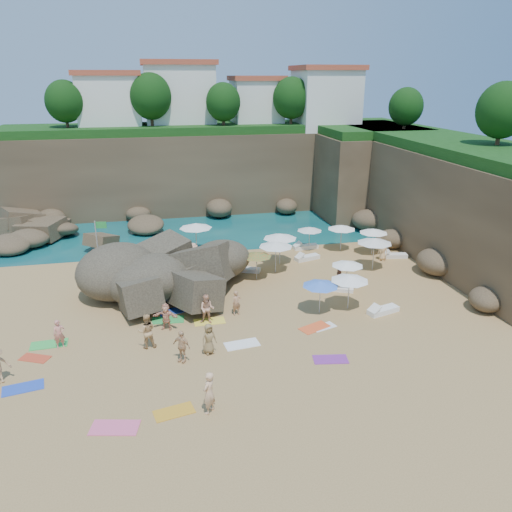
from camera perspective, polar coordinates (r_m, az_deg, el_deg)
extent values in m
plane|color=tan|center=(31.43, -2.42, -5.52)|extent=(120.00, 120.00, 0.00)
plane|color=#0C4751|center=(59.73, -7.42, 6.70)|extent=(120.00, 120.00, 0.00)
cube|color=brown|center=(54.25, -4.98, 9.77)|extent=(44.00, 8.00, 8.00)
cube|color=brown|center=(44.13, 20.77, 6.20)|extent=(8.00, 30.00, 8.00)
cube|color=brown|center=(53.52, 12.10, 9.27)|extent=(10.00, 12.00, 8.00)
cube|color=white|center=(54.17, -16.34, 16.26)|extent=(6.00, 5.00, 5.50)
cube|color=#B2472D|center=(54.10, -16.67, 19.42)|extent=(6.48, 5.40, 0.50)
cube|color=white|center=(55.17, -8.74, 17.37)|extent=(7.00, 6.00, 6.50)
cube|color=#B2472D|center=(55.13, -8.94, 21.01)|extent=(7.56, 6.48, 0.50)
cube|color=white|center=(55.33, 0.03, 16.82)|extent=(5.00, 5.00, 5.00)
cube|color=#B2472D|center=(55.25, 0.03, 19.67)|extent=(5.40, 5.40, 0.50)
cube|color=white|center=(55.31, 7.93, 17.16)|extent=(6.00, 6.00, 6.00)
cube|color=#B2472D|center=(55.26, 8.10, 20.52)|extent=(6.48, 6.48, 0.50)
sphere|color=#11380F|center=(52.56, -21.04, 16.17)|extent=(3.60, 3.60, 3.60)
sphere|color=#11380F|center=(52.04, -11.97, 17.43)|extent=(4.05, 4.05, 4.05)
sphere|color=#11380F|center=(51.63, -3.77, 17.16)|extent=(3.42, 3.42, 3.42)
sphere|color=#11380F|center=(53.11, 4.07, 17.57)|extent=(3.78, 3.78, 3.78)
sphere|color=#11380F|center=(50.04, 16.76, 16.04)|extent=(3.15, 3.15, 3.15)
sphere|color=#11380F|center=(40.48, 26.35, 14.71)|extent=(3.60, 3.60, 3.60)
cylinder|color=white|center=(60.42, -24.97, 8.08)|extent=(0.10, 0.10, 6.00)
cylinder|color=white|center=(60.11, -23.57, 8.23)|extent=(0.10, 0.10, 6.00)
cylinder|color=white|center=(59.83, -22.15, 8.37)|extent=(0.10, 0.10, 6.00)
cylinder|color=silver|center=(36.60, -17.63, 0.76)|extent=(0.08, 0.08, 4.12)
cube|color=green|center=(36.06, -17.28, 3.40)|extent=(0.72, 0.16, 0.46)
cylinder|color=silver|center=(40.28, -6.84, 1.96)|extent=(0.07, 0.07, 2.33)
cone|color=white|center=(39.96, -6.91, 3.47)|extent=(2.62, 2.62, 0.40)
cylinder|color=silver|center=(41.20, 9.68, 2.00)|extent=(0.06, 0.06, 2.02)
cone|color=white|center=(40.92, 9.76, 3.28)|extent=(2.27, 2.27, 0.35)
cylinder|color=silver|center=(36.05, 2.25, -0.21)|extent=(0.06, 0.06, 2.19)
cone|color=white|center=(35.71, 2.27, 1.36)|extent=(2.46, 2.46, 0.37)
cylinder|color=silver|center=(41.03, 6.10, 1.95)|extent=(0.05, 0.05, 1.82)
cone|color=silver|center=(40.78, 6.14, 3.10)|extent=(2.04, 2.04, 0.31)
cylinder|color=silver|center=(40.78, 13.18, 1.54)|extent=(0.06, 0.06, 2.01)
cone|color=white|center=(40.49, 13.29, 2.82)|extent=(2.25, 2.25, 0.34)
cylinder|color=silver|center=(37.65, 2.74, 0.73)|extent=(0.07, 0.07, 2.27)
cone|color=white|center=(37.31, 2.77, 2.30)|extent=(2.54, 2.54, 0.39)
cylinder|color=silver|center=(34.84, 0.07, -1.20)|extent=(0.06, 0.06, 1.88)
cone|color=#CD4B24|center=(34.52, 0.07, 0.19)|extent=(2.11, 2.11, 0.32)
cylinder|color=silver|center=(37.56, 13.27, 0.16)|extent=(0.07, 0.07, 2.27)
cone|color=white|center=(37.22, 13.40, 1.73)|extent=(2.55, 2.55, 0.39)
cylinder|color=silver|center=(33.73, 10.32, -2.26)|extent=(0.06, 0.06, 1.88)
cone|color=white|center=(33.41, 10.42, -0.84)|extent=(2.11, 2.11, 0.32)
cylinder|color=silver|center=(30.21, 7.31, -4.74)|extent=(0.06, 0.06, 1.95)
cone|color=#4276E3|center=(29.84, 7.38, -3.12)|extent=(2.18, 2.18, 0.33)
cylinder|color=silver|center=(30.96, 10.55, -4.17)|extent=(0.06, 0.06, 2.07)
cone|color=white|center=(30.57, 10.66, -2.48)|extent=(2.33, 2.33, 0.35)
cube|color=white|center=(41.43, 5.68, 1.04)|extent=(2.09, 0.84, 0.32)
cube|color=silver|center=(36.42, -0.96, -1.58)|extent=(1.95, 1.29, 0.29)
cube|color=white|center=(38.98, 5.87, -0.20)|extent=(2.11, 1.22, 0.31)
cube|color=white|center=(33.68, 9.78, -3.79)|extent=(1.61, 1.09, 0.24)
cube|color=silver|center=(40.70, 15.52, 0.04)|extent=(2.06, 0.96, 0.31)
cube|color=white|center=(31.20, 14.33, -6.05)|extent=(2.13, 1.22, 0.31)
cube|color=blue|center=(25.95, -25.08, -13.48)|extent=(1.92, 1.21, 0.03)
cube|color=#EE5C8A|center=(22.20, -15.84, -18.34)|extent=(2.11, 1.38, 0.03)
cube|color=gold|center=(22.51, -9.35, -17.17)|extent=(1.84, 1.19, 0.03)
cube|color=green|center=(29.15, -22.57, -9.30)|extent=(1.93, 1.04, 0.03)
cube|color=white|center=(26.98, -1.62, -10.05)|extent=(1.93, 1.13, 0.03)
cube|color=purple|center=(25.96, 8.51, -11.60)|extent=(1.86, 1.14, 0.03)
cube|color=#CA4023|center=(28.12, -23.94, -10.62)|extent=(1.66, 1.30, 0.03)
cube|color=#2245B7|center=(30.90, -9.47, -6.23)|extent=(1.91, 1.29, 0.03)
cube|color=#FC5927|center=(28.81, 6.71, -8.12)|extent=(1.96, 1.50, 0.03)
cube|color=green|center=(29.90, -10.03, -7.20)|extent=(1.93, 1.10, 0.03)
cube|color=#FFE243|center=(29.42, -5.35, -7.44)|extent=(1.80, 0.92, 0.03)
cube|color=white|center=(28.96, 7.72, -8.02)|extent=(1.60, 1.14, 0.03)
imported|color=tan|center=(28.27, -21.58, -8.30)|extent=(0.66, 0.53, 1.59)
imported|color=tan|center=(26.89, -12.39, -8.38)|extent=(0.99, 0.80, 1.92)
imported|color=#E6A783|center=(37.33, -7.16, 0.11)|extent=(1.28, 0.72, 1.88)
imported|color=brown|center=(34.84, 9.49, -1.84)|extent=(0.79, 0.92, 1.48)
imported|color=#DFAF75|center=(39.69, 14.29, 0.57)|extent=(0.80, 0.82, 1.52)
imported|color=#BC705E|center=(38.84, -11.89, 0.45)|extent=(1.60, 0.94, 1.66)
imported|color=#ECB686|center=(21.77, -5.41, -15.30)|extent=(0.81, 0.84, 1.94)
imported|color=tan|center=(26.66, -27.24, -12.35)|extent=(1.95, 2.14, 0.48)
imported|color=#DBAC7C|center=(25.71, -8.43, -11.44)|extent=(1.83, 1.92, 0.41)
imported|color=olive|center=(26.22, -5.37, -10.59)|extent=(1.27, 1.80, 0.43)
imported|color=tan|center=(28.83, -10.18, -7.87)|extent=(1.87, 1.94, 0.41)
imported|color=tan|center=(30.05, -2.23, -6.40)|extent=(0.89, 1.57, 0.35)
imported|color=tan|center=(29.10, -5.58, -7.08)|extent=(1.35, 1.93, 0.66)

